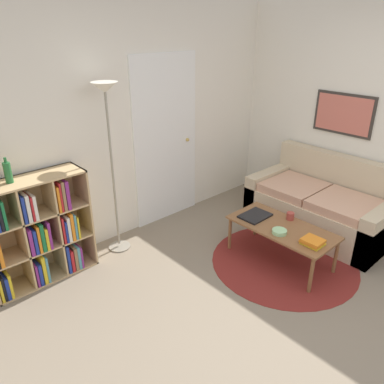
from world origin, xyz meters
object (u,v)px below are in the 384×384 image
laptop (255,216)px  bookshelf (35,232)px  floor_lamp (107,117)px  bowl (279,232)px  coffee_table (282,230)px  cup (290,216)px  couch (323,206)px  bottle_right (8,172)px

laptop → bookshelf: bearing=151.0°
floor_lamp → bowl: (0.98, -1.41, -1.04)m
bookshelf → floor_lamp: floor_lamp is taller
coffee_table → laptop: size_ratio=3.31×
coffee_table → cup: 0.20m
coffee_table → laptop: 0.33m
coffee_table → couch: bearing=4.8°
floor_lamp → laptop: floor_lamp is taller
bowl → cup: size_ratio=1.79×
bowl → cup: 0.34m
bowl → bottle_right: bearing=142.8°
laptop → cup: 0.37m
bowl → bottle_right: 2.54m
bookshelf → couch: bearing=-24.1°
bottle_right → couch: bearing=-23.6°
floor_lamp → couch: size_ratio=1.11×
coffee_table → bottle_right: size_ratio=4.77×
couch → laptop: bearing=166.4°
cup → bottle_right: (-2.26, 1.38, 0.69)m
couch → cup: 0.79m
floor_lamp → cup: size_ratio=22.25×
floor_lamp → cup: (1.30, -1.32, -1.03)m
bookshelf → couch: 3.21m
bowl → coffee_table: bearing=24.3°
floor_lamp → couch: 2.71m
couch → bowl: (-1.10, -0.14, 0.14)m
coffee_table → bottle_right: bearing=145.8°
laptop → cup: cup is taller
laptop → couch: bearing=-13.6°
couch → laptop: (-1.00, 0.24, 0.13)m
floor_lamp → coffee_table: floor_lamp is taller
floor_lamp → bottle_right: size_ratio=7.91×
bookshelf → coffee_table: size_ratio=0.96×
laptop → cup: (0.22, -0.29, 0.03)m
coffee_table → bowl: size_ratio=7.50×
coffee_table → cup: size_ratio=13.41×
cup → couch: bearing=3.5°
bookshelf → bottle_right: size_ratio=4.58×
coffee_table → bottle_right: 2.63m
bookshelf → couch: size_ratio=0.64×
floor_lamp → cup: bearing=-45.3°
bookshelf → coffee_table: 2.41m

